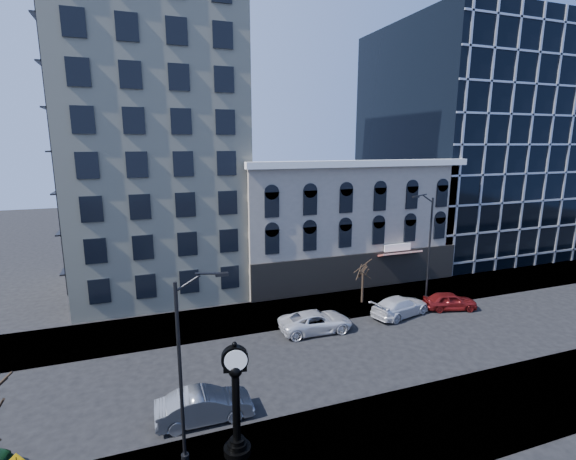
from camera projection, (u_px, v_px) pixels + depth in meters
name	position (u px, v px, depth m)	size (l,w,h in m)	color
ground	(280.00, 366.00, 26.78)	(160.00, 160.00, 0.00)	black
sidewalk_far	(249.00, 317.00, 34.13)	(160.00, 6.00, 0.12)	gray
sidewalk_near	(335.00, 449.00, 19.39)	(160.00, 6.00, 0.12)	gray
cream_tower	(150.00, 84.00, 38.20)	(15.90, 15.40, 42.50)	beige
victorian_row	(339.00, 220.00, 44.17)	(22.60, 11.19, 12.50)	gray
glass_office	(462.00, 143.00, 53.77)	(20.00, 20.15, 28.00)	black
street_clock	(236.00, 404.00, 18.56)	(1.25, 1.25, 5.52)	black
street_lamp_near	(193.00, 319.00, 17.36)	(2.30, 0.36, 8.88)	black
street_lamp_far	(425.00, 220.00, 35.73)	(2.56, 0.53, 9.89)	black
bare_tree_far	(363.00, 266.00, 36.53)	(2.60, 2.60, 4.46)	#2F2217
car_near_b	(204.00, 406.00, 21.39)	(1.72, 4.94, 1.63)	#595B60
car_far_a	(316.00, 322.00, 31.56)	(2.59, 5.61, 1.56)	silver
car_far_b	(400.00, 306.00, 34.48)	(2.24, 5.51, 1.60)	silver
car_far_c	(450.00, 301.00, 35.74)	(1.79, 4.45, 1.52)	maroon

